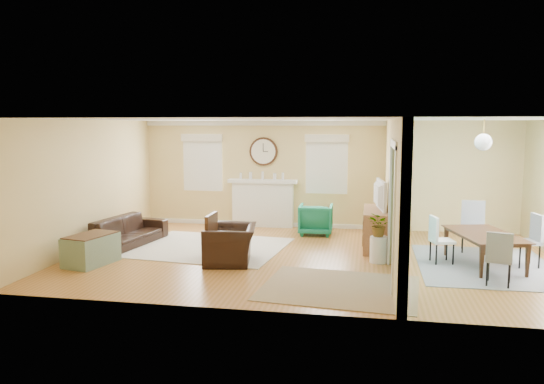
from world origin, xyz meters
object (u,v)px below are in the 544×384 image
(eames_chair, at_px, (230,244))
(green_chair, at_px, (316,219))
(credenza, at_px, (376,229))
(dining_table, at_px, (485,250))
(sofa, at_px, (127,231))

(eames_chair, height_order, green_chair, green_chair)
(green_chair, bearing_deg, credenza, 138.40)
(green_chair, distance_m, credenza, 1.75)
(dining_table, bearing_deg, sofa, 73.12)
(green_chair, bearing_deg, dining_table, 144.43)
(green_chair, distance_m, dining_table, 3.92)
(eames_chair, bearing_deg, sofa, -121.54)
(sofa, height_order, green_chair, green_chair)
(credenza, bearing_deg, dining_table, -29.26)
(sofa, distance_m, green_chair, 4.17)
(eames_chair, height_order, dining_table, eames_chair)
(eames_chair, distance_m, credenza, 3.10)
(credenza, bearing_deg, eames_chair, -147.72)
(sofa, relative_size, dining_table, 1.19)
(eames_chair, relative_size, credenza, 0.69)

